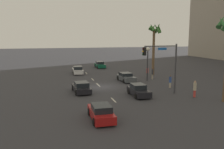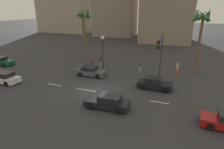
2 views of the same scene
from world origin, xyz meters
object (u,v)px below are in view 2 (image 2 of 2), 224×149
Objects in this scene: car_3 at (154,84)px; building_1 at (115,5)px; pedestrian_1 at (177,68)px; car_4 at (108,102)px; streetlamp at (103,46)px; pedestrian_0 at (140,66)px; pedestrian_3 at (91,60)px; car_5 at (91,71)px; pedestrian_2 at (101,60)px; palm_tree_1 at (84,22)px; building_0 at (66,3)px; traffic_signal at (160,50)px; palm_tree_0 at (202,23)px; car_1 at (0,61)px; car_0 at (4,77)px.

car_3 is 0.20× the size of building_1.
pedestrian_1 is at bearing 69.87° from car_3.
car_3 is 2.10× the size of pedestrian_1.
streetlamp is at bearing 115.96° from car_4.
pedestrian_0 is 0.95× the size of pedestrian_3.
car_5 is at bearing 171.19° from car_3.
pedestrian_2 is 0.20× the size of palm_tree_1.
palm_tree_1 is at bearing 172.39° from pedestrian_1.
traffic_signal is at bearing -45.07° from building_0.
pedestrian_0 is at bearing -177.19° from pedestrian_1.
car_4 is 63.19m from building_0.
car_4 is 17.59m from palm_tree_0.
building_0 reaches higher than palm_tree_1.
car_1 is at bearing 178.24° from car_3.
pedestrian_1 is (5.61, 12.20, 0.40)m from car_4.
pedestrian_2 is at bearing -50.70° from building_0.
building_0 reaches higher than car_1.
palm_tree_1 reaches higher than pedestrian_0.
palm_tree_0 is at bearing 25.32° from car_5.
pedestrian_1 is at bearing 27.76° from car_0.
car_0 is 20.54m from traffic_signal.
car_4 is at bearing -119.51° from palm_tree_0.
building_0 is at bearing 167.73° from building_1.
building_1 reaches higher than car_3.
palm_tree_1 reaches higher than pedestrian_3.
car_1 is 15.47m from pedestrian_3.
streetlamp is (9.78, 9.72, 3.07)m from car_0.
pedestrian_3 is (-11.31, 2.65, -3.10)m from traffic_signal.
building_0 is (-43.16, 37.63, 9.64)m from pedestrian_1.
building_0 is (-37.55, 49.83, 10.03)m from car_4.
palm_tree_0 is at bearing -38.50° from building_0.
car_1 is 46.46m from building_0.
building_1 is (-24.57, 32.63, 2.57)m from palm_tree_0.
car_1 is 0.49× the size of palm_tree_0.
car_4 is 9.58m from car_5.
palm_tree_0 reaches higher than car_1.
pedestrian_2 is (-0.98, 1.32, -2.72)m from streetlamp.
pedestrian_0 is at bearing 140.99° from traffic_signal.
car_4 is 13.44m from pedestrian_1.
car_0 is 1.17× the size of car_3.
pedestrian_0 reaches higher than car_1.
car_4 is 10.61m from traffic_signal.
building_1 reaches higher than car_1.
building_1 reaches higher than traffic_signal.
palm_tree_0 reaches higher than streetlamp.
car_3 is 0.19× the size of building_0.
car_1 is at bearing -149.31° from palm_tree_1.
pedestrian_2 is at bearing 176.73° from pedestrian_0.
car_3 is 0.43× the size of palm_tree_1.
pedestrian_3 is 0.08× the size of building_0.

